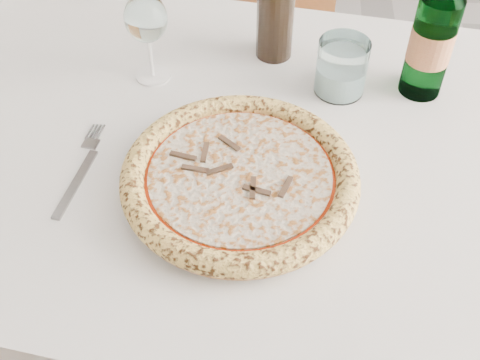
{
  "coord_description": "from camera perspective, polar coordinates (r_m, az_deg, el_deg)",
  "views": [
    {
      "loc": [
        0.24,
        -0.6,
        1.41
      ],
      "look_at": [
        0.19,
        -0.02,
        0.78
      ],
      "focal_mm": 45.0,
      "sensor_mm": 36.0,
      "label": 1
    }
  ],
  "objects": [
    {
      "name": "wine_glass",
      "position": [
        1.02,
        -8.9,
        14.71
      ],
      "size": [
        0.07,
        0.07,
        0.16
      ],
      "color": "white",
      "rests_on": "dining_table"
    },
    {
      "name": "chair_far",
      "position": [
        1.66,
        3.55,
        15.35
      ],
      "size": [
        0.5,
        0.5,
        0.93
      ],
      "color": "brown",
      "rests_on": "floor"
    },
    {
      "name": "beer_bottle",
      "position": [
        1.02,
        17.86,
        12.9
      ],
      "size": [
        0.07,
        0.07,
        0.27
      ],
      "color": "#286B37",
      "rests_on": "dining_table"
    },
    {
      "name": "fork",
      "position": [
        0.93,
        -14.87,
        0.89
      ],
      "size": [
        0.03,
        0.2,
        0.0
      ],
      "color": "gray",
      "rests_on": "dining_table"
    },
    {
      "name": "tumbler",
      "position": [
        1.03,
        9.57,
        10.21
      ],
      "size": [
        0.08,
        0.08,
        0.09
      ],
      "color": "white",
      "rests_on": "dining_table"
    },
    {
      "name": "pizza",
      "position": [
        0.85,
        -0.0,
        0.29
      ],
      "size": [
        0.34,
        0.34,
        0.04
      ],
      "color": "#DFA875",
      "rests_on": "plate"
    },
    {
      "name": "dining_table",
      "position": [
        1.01,
        0.52,
        -0.24
      ],
      "size": [
        1.46,
        0.98,
        0.76
      ],
      "color": "brown",
      "rests_on": "floor"
    },
    {
      "name": "plate",
      "position": [
        0.87,
        0.0,
        -0.5
      ],
      "size": [
        0.31,
        0.31,
        0.02
      ],
      "color": "white",
      "rests_on": "dining_table"
    }
  ]
}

